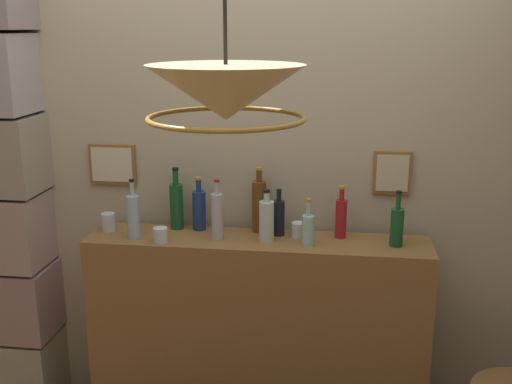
# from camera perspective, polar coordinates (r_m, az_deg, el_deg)

# --- Properties ---
(panelled_rear_partition) EXTENTS (3.55, 0.15, 2.85)m
(panelled_rear_partition) POSITION_cam_1_polar(r_m,az_deg,el_deg) (3.06, 0.71, 5.41)
(panelled_rear_partition) COLOR #BCAD8E
(panelled_rear_partition) RESTS_ON ground
(bar_shelf_unit) EXTENTS (1.67, 0.32, 1.03)m
(bar_shelf_unit) POSITION_cam_1_polar(r_m,az_deg,el_deg) (3.16, 0.12, -13.21)
(bar_shelf_unit) COLOR olive
(bar_shelf_unit) RESTS_ON ground
(liquor_bottle_scotch) EXTENTS (0.06, 0.06, 0.29)m
(liquor_bottle_scotch) POSITION_cam_1_polar(r_m,az_deg,el_deg) (2.99, -11.43, -2.21)
(liquor_bottle_scotch) COLOR #A2BFCB
(liquor_bottle_scotch) RESTS_ON bar_shelf_unit
(liquor_bottle_rye) EXTENTS (0.07, 0.07, 0.32)m
(liquor_bottle_rye) POSITION_cam_1_polar(r_m,az_deg,el_deg) (3.09, -7.46, -1.19)
(liquor_bottle_rye) COLOR #175026
(liquor_bottle_rye) RESTS_ON bar_shelf_unit
(liquor_bottle_sherry) EXTENTS (0.07, 0.07, 0.27)m
(liquor_bottle_sherry) POSITION_cam_1_polar(r_m,az_deg,el_deg) (3.07, -5.35, -1.61)
(liquor_bottle_sherry) COLOR navy
(liquor_bottle_sherry) RESTS_ON bar_shelf_unit
(liquor_bottle_amaro) EXTENTS (0.07, 0.07, 0.25)m
(liquor_bottle_amaro) POSITION_cam_1_polar(r_m,az_deg,el_deg) (2.90, 0.99, -2.65)
(liquor_bottle_amaro) COLOR silver
(liquor_bottle_amaro) RESTS_ON bar_shelf_unit
(liquor_bottle_tequila) EXTENTS (0.06, 0.06, 0.27)m
(liquor_bottle_tequila) POSITION_cam_1_polar(r_m,az_deg,el_deg) (2.91, 13.08, -3.12)
(liquor_bottle_tequila) COLOR #174D25
(liquor_bottle_tequila) RESTS_ON bar_shelf_unit
(liquor_bottle_port) EXTENTS (0.06, 0.06, 0.23)m
(liquor_bottle_port) POSITION_cam_1_polar(r_m,az_deg,el_deg) (2.86, 4.90, -3.44)
(liquor_bottle_port) COLOR #A2D1C9
(liquor_bottle_port) RESTS_ON bar_shelf_unit
(liquor_bottle_brandy) EXTENTS (0.07, 0.07, 0.33)m
(liquor_bottle_brandy) POSITION_cam_1_polar(r_m,az_deg,el_deg) (3.02, 0.29, -1.24)
(liquor_bottle_brandy) COLOR brown
(liquor_bottle_brandy) RESTS_ON bar_shelf_unit
(liquor_bottle_whiskey) EXTENTS (0.06, 0.06, 0.30)m
(liquor_bottle_whiskey) POSITION_cam_1_polar(r_m,az_deg,el_deg) (2.92, -3.66, -2.16)
(liquor_bottle_whiskey) COLOR #B8B4BC
(liquor_bottle_whiskey) RESTS_ON bar_shelf_unit
(liquor_bottle_mezcal) EXTENTS (0.06, 0.06, 0.23)m
(liquor_bottle_mezcal) POSITION_cam_1_polar(r_m,az_deg,el_deg) (2.98, 2.15, -2.35)
(liquor_bottle_mezcal) COLOR black
(liquor_bottle_mezcal) RESTS_ON bar_shelf_unit
(liquor_bottle_bourbon) EXTENTS (0.06, 0.06, 0.26)m
(liquor_bottle_bourbon) POSITION_cam_1_polar(r_m,az_deg,el_deg) (2.97, 7.98, -2.35)
(liquor_bottle_bourbon) COLOR #A41C23
(liquor_bottle_bourbon) RESTS_ON bar_shelf_unit
(glass_tumbler_rocks) EXTENTS (0.07, 0.07, 0.09)m
(glass_tumbler_rocks) POSITION_cam_1_polar(r_m,az_deg,el_deg) (3.15, -13.68, -2.74)
(glass_tumbler_rocks) COLOR silver
(glass_tumbler_rocks) RESTS_ON bar_shelf_unit
(glass_tumbler_highball) EXTENTS (0.07, 0.07, 0.07)m
(glass_tumbler_highball) POSITION_cam_1_polar(r_m,az_deg,el_deg) (2.93, -8.95, -4.00)
(glass_tumbler_highball) COLOR silver
(glass_tumbler_highball) RESTS_ON bar_shelf_unit
(glass_tumbler_shot) EXTENTS (0.07, 0.07, 0.07)m
(glass_tumbler_shot) POSITION_cam_1_polar(r_m,az_deg,el_deg) (2.97, 3.97, -3.57)
(glass_tumbler_shot) COLOR silver
(glass_tumbler_shot) RESTS_ON bar_shelf_unit
(pendant_lamp) EXTENTS (0.49, 0.49, 0.55)m
(pendant_lamp) POSITION_cam_1_polar(r_m,az_deg,el_deg) (1.86, -2.83, 9.10)
(pendant_lamp) COLOR beige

